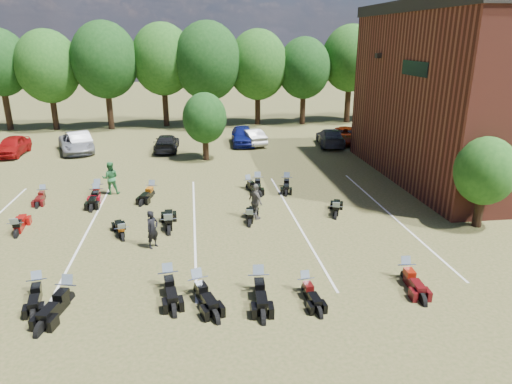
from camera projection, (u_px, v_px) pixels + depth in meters
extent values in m
plane|color=brown|center=(265.00, 248.00, 19.73)|extent=(160.00, 160.00, 0.00)
imported|color=maroon|center=(12.00, 146.00, 35.00)|extent=(1.80, 4.33, 1.47)
imported|color=silver|center=(77.00, 140.00, 36.90)|extent=(3.25, 4.88, 1.52)
imported|color=gray|center=(76.00, 143.00, 35.98)|extent=(3.80, 5.51, 1.40)
imported|color=black|center=(167.00, 143.00, 36.43)|extent=(1.97, 4.51, 1.29)
imported|color=navy|center=(243.00, 135.00, 38.48)|extent=(2.05, 4.65, 1.56)
imported|color=silver|center=(251.00, 137.00, 38.54)|extent=(2.43, 4.31, 1.35)
imported|color=#5C1505|center=(345.00, 135.00, 39.17)|extent=(3.73, 5.13, 1.30)
imported|color=#3A393F|center=(330.00, 137.00, 38.14)|extent=(2.68, 5.14, 1.42)
imported|color=black|center=(152.00, 229.00, 19.53)|extent=(0.71, 0.72, 1.68)
imported|color=#2A703A|center=(110.00, 178.00, 26.24)|extent=(0.99, 0.80, 1.92)
imported|color=#57534B|center=(256.00, 202.00, 22.59)|extent=(0.86, 1.16, 1.83)
cube|color=black|center=(378.00, 56.00, 29.79)|extent=(0.30, 0.40, 0.30)
cube|color=black|center=(415.00, 68.00, 25.27)|extent=(0.06, 3.00, 0.80)
cylinder|color=black|center=(1.00, 110.00, 43.52)|extent=(0.58, 0.58, 4.08)
cylinder|color=black|center=(56.00, 109.00, 44.18)|extent=(0.58, 0.58, 4.08)
ellipsoid|color=#1E4C19|center=(49.00, 63.00, 42.79)|extent=(6.00, 6.00, 6.90)
cylinder|color=black|center=(109.00, 108.00, 44.83)|extent=(0.57, 0.58, 4.08)
ellipsoid|color=#1E4C19|center=(104.00, 63.00, 43.45)|extent=(6.00, 6.00, 6.90)
cylinder|color=black|center=(160.00, 107.00, 45.48)|extent=(0.57, 0.58, 4.08)
ellipsoid|color=#1E4C19|center=(157.00, 62.00, 44.10)|extent=(6.00, 6.00, 6.90)
cylinder|color=black|center=(211.00, 106.00, 46.13)|extent=(0.58, 0.58, 4.08)
ellipsoid|color=#1E4C19|center=(209.00, 62.00, 44.75)|extent=(6.00, 6.00, 6.90)
cylinder|color=black|center=(259.00, 105.00, 46.79)|extent=(0.57, 0.58, 4.08)
ellipsoid|color=#1E4C19|center=(260.00, 62.00, 45.40)|extent=(6.00, 6.00, 6.90)
cylinder|color=black|center=(307.00, 104.00, 47.44)|extent=(0.57, 0.58, 4.08)
ellipsoid|color=#1E4C19|center=(308.00, 61.00, 46.06)|extent=(6.00, 6.00, 6.90)
cylinder|color=black|center=(353.00, 103.00, 48.09)|extent=(0.57, 0.58, 4.08)
ellipsoid|color=#1E4C19|center=(356.00, 61.00, 46.71)|extent=(6.00, 6.00, 6.90)
cylinder|color=black|center=(398.00, 102.00, 48.74)|extent=(0.58, 0.58, 4.08)
ellipsoid|color=#1E4C19|center=(402.00, 61.00, 47.36)|extent=(6.00, 6.00, 6.90)
cylinder|color=black|center=(442.00, 101.00, 49.40)|extent=(0.58, 0.58, 4.08)
ellipsoid|color=#1E4C19|center=(447.00, 60.00, 48.01)|extent=(6.00, 6.00, 6.90)
cylinder|color=black|center=(479.00, 209.00, 21.76)|extent=(0.24, 0.24, 1.71)
sphere|color=#1E4C19|center=(485.00, 171.00, 21.15)|extent=(2.80, 2.80, 2.80)
cylinder|color=black|center=(206.00, 147.00, 33.69)|extent=(0.24, 0.24, 1.90)
sphere|color=#1E4C19|center=(205.00, 118.00, 33.00)|extent=(3.20, 3.20, 3.20)
cube|color=silver|center=(88.00, 230.00, 21.49)|extent=(0.10, 14.00, 0.01)
cube|color=silver|center=(195.00, 225.00, 22.15)|extent=(0.10, 14.00, 0.01)
cube|color=silver|center=(295.00, 219.00, 22.80)|extent=(0.10, 14.00, 0.01)
cube|color=silver|center=(390.00, 214.00, 23.45)|extent=(0.10, 14.00, 0.01)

